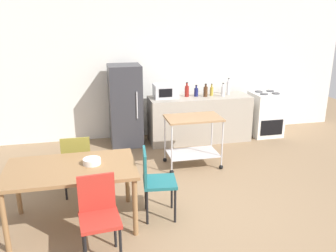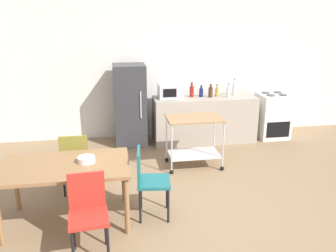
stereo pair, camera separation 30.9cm
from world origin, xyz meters
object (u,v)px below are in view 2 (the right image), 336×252
Objects in this scene: microwave at (170,91)px; bottle_sparkling_water at (211,92)px; fruit_bowl at (86,159)px; bottle_sesame_oil at (192,91)px; bottle_soda at (217,92)px; stove_oven at (272,116)px; bottle_wine at (228,92)px; chair_red at (88,210)px; dining_table at (66,171)px; kitchen_cart at (194,134)px; chair_teal at (148,178)px; bottle_hot_sauce at (201,92)px; refrigerator at (130,105)px; chair_olive at (75,159)px; bottle_soy_sauce at (234,88)px.

microwave reaches higher than bottle_sparkling_water.
bottle_sesame_oil is at bearing 53.61° from fruit_bowl.
bottle_soda is (0.15, 0.06, -0.01)m from bottle_sparkling_water.
stove_oven is 3.51× the size of bottle_wine.
bottle_sparkling_water is (-1.34, -0.04, 0.55)m from stove_oven.
dining_table is at bearing 107.65° from chair_red.
bottle_soda is at bearing 46.72° from fruit_bowl.
bottle_soda reaches higher than kitchen_cart.
bottle_wine reaches higher than chair_teal.
chair_teal is at bearing -126.33° from bottle_wine.
bottle_sesame_oil is (1.15, 2.64, 0.50)m from chair_teal.
bottle_sparkling_water reaches higher than bottle_hot_sauce.
bottle_hot_sauce is (2.31, 2.57, 0.32)m from dining_table.
microwave is at bearing 173.27° from bottle_wine.
bottle_soda is at bearing -1.06° from bottle_hot_sauce.
bottle_sesame_oil is (2.13, 2.59, 0.34)m from dining_table.
bottle_sesame_oil reaches higher than fruit_bowl.
chair_teal is 3.16× the size of bottle_sesame_oil.
chair_red is at bearing -113.53° from microwave.
refrigerator is 1.22m from bottle_sesame_oil.
microwave is 1.94× the size of bottle_soda.
bottle_hot_sauce is at bearing 48.02° from dining_table.
bottle_soda is (2.35, 3.25, 0.47)m from chair_red.
chair_olive is 3.06m from bottle_sparkling_water.
chair_olive is 4.20m from stove_oven.
bottle_sparkling_water reaches higher than stove_oven.
refrigerator is 1.70× the size of kitchen_cart.
stove_oven is at bearing 31.71° from kitchen_cart.
bottle_sparkling_water is (2.44, 1.77, 0.49)m from chair_olive.
bottle_hot_sauce is 0.88× the size of bottle_sparkling_water.
dining_table is 1.65× the size of kitchen_cart.
chair_red is 3.91m from bottle_sparkling_water.
refrigerator reaches higher than bottle_sparkling_water.
bottle_sparkling_water is (2.20, 3.19, 0.49)m from chair_red.
kitchen_cart is 1.34m from bottle_sesame_oil.
bottle_hot_sauce is 3.28m from fruit_bowl.
chair_red is at bearing -119.42° from bottle_sesame_oil.
bottle_soda is at bearing 179.06° from stove_oven.
bottle_soy_sauce reaches higher than chair_olive.
dining_table is 2.33m from kitchen_cart.
microwave is 1.41× the size of bottle_soy_sauce.
chair_olive is 3.40× the size of bottle_wine.
chair_red reaches higher than dining_table.
bottle_sparkling_water is 0.52m from bottle_soy_sauce.
kitchen_cart is 3.59× the size of bottle_sparkling_water.
kitchen_cart is at bearing 46.94° from chair_red.
chair_olive is at bearing -141.02° from bottle_hot_sauce.
stove_oven is at bearing 4.92° from bottle_wine.
bottle_sparkling_water is (1.50, 2.56, 0.49)m from chair_teal.
bottle_soda is (2.59, 1.83, 0.47)m from chair_olive.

